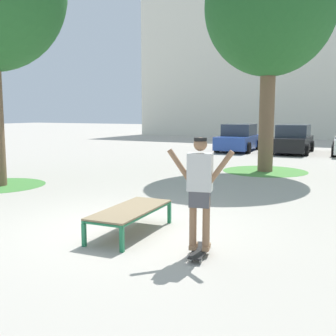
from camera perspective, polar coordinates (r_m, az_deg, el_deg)
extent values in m
plane|color=#B2AA9E|center=(7.87, -6.07, -8.15)|extent=(120.00, 120.00, 0.00)
cube|color=#237A4C|center=(8.35, -4.25, -5.85)|extent=(0.06, 0.06, 0.38)
cube|color=#237A4C|center=(8.06, 0.18, -6.34)|extent=(0.06, 0.06, 0.38)
cube|color=#237A4C|center=(6.83, -11.55, -9.07)|extent=(0.06, 0.06, 0.38)
cube|color=#237A4C|center=(6.47, -6.40, -9.92)|extent=(0.06, 0.06, 0.38)
cylinder|color=#237A4C|center=(7.52, -7.55, -5.73)|extent=(0.14, 1.90, 0.05)
cylinder|color=#237A4C|center=(7.19, -2.74, -6.30)|extent=(0.14, 1.90, 0.05)
cylinder|color=#237A4C|center=(8.15, -2.08, -4.63)|extent=(0.76, 0.09, 0.05)
cylinder|color=#237A4C|center=(6.59, -9.09, -7.71)|extent=(0.76, 0.09, 0.05)
cube|color=#847051|center=(7.34, -5.21, -5.71)|extent=(0.85, 1.93, 0.03)
cube|color=black|center=(6.34, 4.35, -11.29)|extent=(0.36, 0.82, 0.02)
cylinder|color=silver|center=(6.63, 4.13, -10.93)|extent=(0.04, 0.06, 0.06)
cylinder|color=silver|center=(6.61, 5.43, -11.02)|extent=(0.04, 0.06, 0.06)
cylinder|color=silver|center=(6.11, 3.15, -12.57)|extent=(0.04, 0.06, 0.06)
cylinder|color=silver|center=(6.08, 4.57, -12.67)|extent=(0.04, 0.06, 0.06)
cylinder|color=#8E6647|center=(6.23, 3.47, -7.59)|extent=(0.11, 0.11, 0.82)
cube|color=#99704C|center=(6.39, 3.53, -10.72)|extent=(0.15, 0.26, 0.07)
cylinder|color=#8E6647|center=(6.20, 5.30, -7.69)|extent=(0.11, 0.11, 0.82)
cube|color=#99704C|center=(6.36, 5.33, -10.84)|extent=(0.15, 0.26, 0.07)
cube|color=#4C4C51|center=(6.13, 4.42, -4.27)|extent=(0.33, 0.26, 0.24)
cube|color=silver|center=(6.06, 4.46, -0.56)|extent=(0.40, 0.29, 0.56)
cylinder|color=#8E6647|center=(6.10, 1.69, 0.25)|extent=(0.41, 0.16, 0.52)
cylinder|color=#8E6647|center=(6.00, 7.29, 0.07)|extent=(0.41, 0.16, 0.52)
sphere|color=#8E6647|center=(6.01, 4.50, 3.31)|extent=(0.20, 0.20, 0.20)
cylinder|color=black|center=(6.01, 4.51, 3.97)|extent=(0.19, 0.19, 0.05)
cylinder|color=brown|center=(15.40, 13.49, 6.72)|extent=(0.54, 0.54, 3.87)
ellipsoid|color=#235B28|center=(15.83, 13.96, 20.90)|extent=(4.58, 4.58, 4.81)
cylinder|color=#519342|center=(15.55, 13.27, -0.41)|extent=(3.07, 3.07, 0.01)
cube|color=#28479E|center=(23.40, 9.73, 3.59)|extent=(1.88, 4.27, 0.70)
cube|color=#2D3847|center=(23.51, 9.86, 5.24)|extent=(1.65, 2.17, 0.64)
cylinder|color=black|center=(21.95, 11.04, 2.75)|extent=(0.25, 0.61, 0.60)
cylinder|color=black|center=(22.39, 6.79, 2.93)|extent=(0.25, 0.61, 0.60)
cylinder|color=black|center=(24.49, 12.39, 3.21)|extent=(0.25, 0.61, 0.60)
cylinder|color=black|center=(24.88, 8.55, 3.37)|extent=(0.25, 0.61, 0.60)
cube|color=black|center=(22.91, 16.87, 3.29)|extent=(1.82, 4.25, 0.70)
cube|color=#2D3847|center=(23.02, 16.98, 4.97)|extent=(1.62, 2.14, 0.64)
cylinder|color=black|center=(21.54, 18.61, 2.39)|extent=(0.24, 0.61, 0.60)
cylinder|color=black|center=(21.78, 14.16, 2.62)|extent=(0.24, 0.61, 0.60)
cylinder|color=black|center=(24.12, 19.27, 2.89)|extent=(0.24, 0.61, 0.60)
cylinder|color=black|center=(24.33, 15.29, 3.09)|extent=(0.24, 0.61, 0.60)
cylinder|color=black|center=(21.51, 21.98, 2.23)|extent=(0.26, 0.61, 0.60)
cylinder|color=black|center=(24.11, 22.08, 2.76)|extent=(0.26, 0.61, 0.60)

